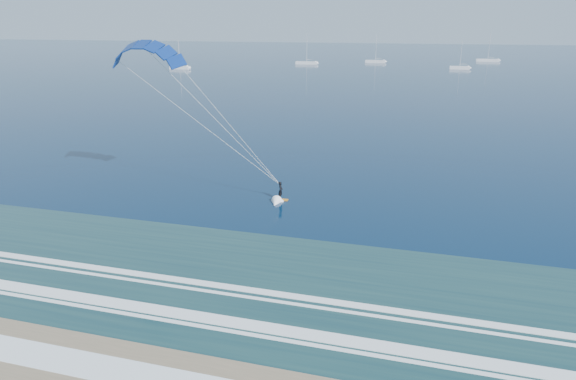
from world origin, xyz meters
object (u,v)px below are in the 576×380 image
(sailboat_2, at_px, (375,61))
(sailboat_3, at_px, (460,68))
(kitesurfer_rig, at_px, (210,114))
(sailboat_1, at_px, (307,63))
(sailboat_0, at_px, (180,67))
(sailboat_4, at_px, (488,60))

(sailboat_2, xyz_separation_m, sailboat_3, (35.49, -24.84, -0.01))
(kitesurfer_rig, xyz_separation_m, sailboat_1, (-33.82, 176.71, -8.17))
(sailboat_0, xyz_separation_m, sailboat_2, (69.48, 54.17, 0.01))
(sailboat_2, distance_m, sailboat_4, 54.09)
(sailboat_3, bearing_deg, sailboat_0, -164.39)
(sailboat_1, xyz_separation_m, sailboat_3, (63.28, -7.94, -0.02))
(kitesurfer_rig, bearing_deg, sailboat_4, 78.62)
(kitesurfer_rig, distance_m, sailboat_0, 158.79)
(sailboat_0, bearing_deg, kitesurfer_rig, -61.56)
(sailboat_2, bearing_deg, sailboat_0, -142.06)
(kitesurfer_rig, distance_m, sailboat_3, 171.52)
(sailboat_1, relative_size, sailboat_4, 0.95)
(sailboat_4, bearing_deg, sailboat_1, -153.27)
(sailboat_2, distance_m, sailboat_3, 43.32)
(sailboat_3, bearing_deg, sailboat_4, 73.43)
(sailboat_1, height_order, sailboat_3, sailboat_1)
(sailboat_1, height_order, sailboat_2, sailboat_1)
(sailboat_2, bearing_deg, sailboat_1, -148.70)
(sailboat_1, bearing_deg, kitesurfer_rig, -79.17)
(sailboat_2, relative_size, sailboat_4, 0.88)
(sailboat_0, distance_m, sailboat_3, 108.99)
(kitesurfer_rig, distance_m, sailboat_1, 180.11)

